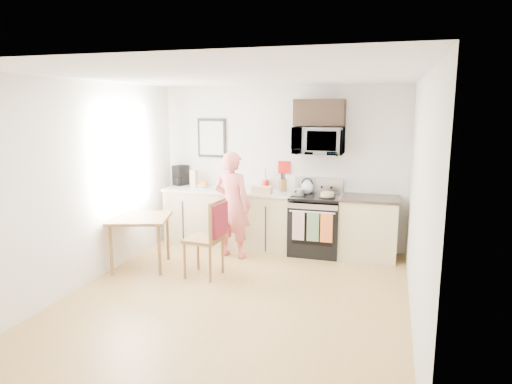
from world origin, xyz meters
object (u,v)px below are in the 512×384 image
(range, at_px, (315,226))
(chair, at_px, (213,228))
(cake, at_px, (327,195))
(dining_table, at_px, (140,223))
(microwave, at_px, (319,140))
(person, at_px, (232,205))

(range, relative_size, chair, 1.09)
(range, bearing_deg, cake, -27.61)
(cake, bearing_deg, dining_table, -153.05)
(microwave, relative_size, dining_table, 0.88)
(person, bearing_deg, dining_table, 46.00)
(range, height_order, dining_table, range)
(range, distance_m, cake, 0.56)
(range, bearing_deg, dining_table, -149.46)
(person, relative_size, chair, 1.53)
(person, relative_size, cake, 6.56)
(cake, bearing_deg, microwave, 132.22)
(microwave, height_order, dining_table, microwave)
(microwave, bearing_deg, chair, -126.70)
(microwave, bearing_deg, cake, -47.78)
(range, height_order, chair, range)
(dining_table, xyz_separation_m, cake, (2.46, 1.25, 0.31))
(person, xyz_separation_m, cake, (1.36, 0.43, 0.15))
(cake, bearing_deg, person, -162.47)
(person, distance_m, dining_table, 1.38)
(cake, bearing_deg, chair, -134.83)
(microwave, xyz_separation_m, person, (-1.18, -0.63, -0.95))
(dining_table, bearing_deg, cake, 26.95)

